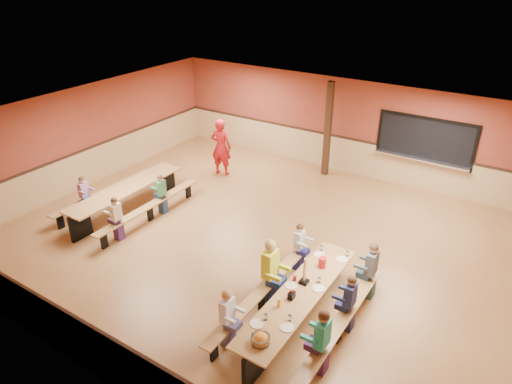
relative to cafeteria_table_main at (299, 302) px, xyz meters
The scene contains 23 objects.
ground 3.14m from the cafeteria_table_main, 137.66° to the left, with size 12.00×12.00×0.00m, color brown.
room_envelope 3.10m from the cafeteria_table_main, 137.66° to the left, with size 12.04×10.04×3.02m.
kitchen_pass_through 7.12m from the cafeteria_table_main, 87.47° to the left, with size 2.78×0.28×1.38m.
structural_post 7.01m from the cafeteria_table_main, 110.99° to the left, with size 0.18×0.18×3.00m, color black.
cafeteria_table_main is the anchor object (origin of this frame).
cafeteria_table_second 6.10m from the cafeteria_table_main, 167.64° to the left, with size 1.91×3.70×0.74m.
seated_child_white_left 1.40m from the cafeteria_table_main, 126.05° to the right, with size 0.36×0.30×1.19m, color white, non-canonical shape.
seated_adult_yellow 0.90m from the cafeteria_table_main, 159.38° to the left, with size 0.46×0.38×1.40m, color #CBD125, non-canonical shape.
seated_child_grey_left 1.75m from the cafeteria_table_main, 118.11° to the left, with size 0.34×0.28×1.14m, color silver, non-canonical shape.
seated_child_teal_right 1.14m from the cafeteria_table_main, 43.43° to the right, with size 0.40×0.33×1.27m, color teal, non-canonical shape.
seated_child_navy_right 0.92m from the cafeteria_table_main, 25.32° to the left, with size 0.36×0.30×1.20m, color navy, non-canonical shape.
seated_child_char_right 1.71m from the cafeteria_table_main, 61.10° to the left, with size 0.40×0.32×1.26m, color #474F52, non-canonical shape.
seated_child_purple_sec 6.81m from the cafeteria_table_main, behind, with size 0.32×0.27×1.12m, color #96618A, non-canonical shape.
seated_child_green_sec 5.44m from the cafeteria_table_main, 160.70° to the left, with size 0.32×0.26×1.11m, color #3B834F, non-canonical shape.
seated_child_tan_sec 5.14m from the cafeteria_table_main, behind, with size 0.34×0.27×1.14m, color beige, non-canonical shape.
standing_woman 7.09m from the cafeteria_table_main, 138.39° to the left, with size 0.67×0.44×1.84m, color #A11218.
punch_pitcher 1.00m from the cafeteria_table_main, 89.94° to the left, with size 0.16×0.16×0.22m, color red.
chip_bowl 1.44m from the cafeteria_table_main, 88.53° to the right, with size 0.32×0.32×0.15m, color orange, non-canonical shape.
napkin_dispenser 0.35m from the cafeteria_table_main, 106.10° to the right, with size 0.10×0.14×0.13m, color black.
condiment_mustard 0.62m from the cafeteria_table_main, 105.28° to the right, with size 0.06×0.06×0.17m, color yellow.
condiment_ketchup 0.37m from the cafeteria_table_main, 111.46° to the right, with size 0.06×0.06×0.17m, color #B2140F.
table_paddle 0.47m from the cafeteria_table_main, 102.70° to the left, with size 0.16×0.16×0.56m.
place_settings 0.27m from the cafeteria_table_main, ahead, with size 0.65×3.30×0.11m, color beige, non-canonical shape.
Camera 1 is at (5.18, -8.07, 6.23)m, focal length 32.00 mm.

